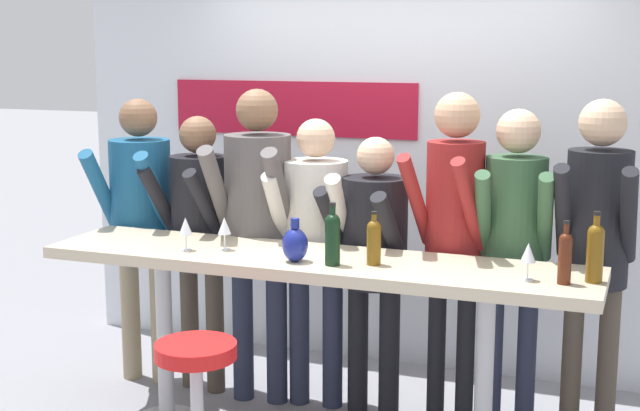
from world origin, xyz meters
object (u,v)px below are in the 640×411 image
object	(u,v)px
person_left	(199,223)
person_far_right	(514,234)
wine_bottle_3	(565,255)
person_center_left	(258,211)
person_center	(315,232)
person_right	(454,219)
wine_glass_0	(186,227)
wine_bottle_2	(333,237)
person_far_left	(141,209)
tasting_table	(314,283)
person_rightmost	(597,232)
person_center_right	(374,247)
wine_glass_2	(528,254)
wine_bottle_1	(595,250)
decorative_vase	(295,244)
wine_bottle_0	(374,240)
wine_glass_1	(224,227)
bar_stool	(197,398)

from	to	relation	value
person_left	person_far_right	size ratio (longest dim) A/B	0.95
wine_bottle_3	person_center_left	bearing A→B (deg)	162.72
person_center_left	person_center	distance (m)	0.36
person_right	wine_glass_0	bearing A→B (deg)	-145.65
wine_bottle_2	wine_bottle_3	world-z (taller)	wine_bottle_2
person_far_left	person_right	world-z (taller)	person_right
person_far_left	person_center_left	world-z (taller)	person_center_left
person_left	wine_bottle_2	world-z (taller)	person_left
tasting_table	person_rightmost	bearing A→B (deg)	21.31
person_left	person_center_right	distance (m)	1.10
wine_glass_2	person_center_left	bearing A→B (deg)	161.09
wine_bottle_1	decorative_vase	distance (m)	1.43
person_center_left	person_rightmost	distance (m)	1.87
person_center	wine_bottle_3	xyz separation A→B (m)	(1.44, -0.61, 0.12)
person_center_left	wine_glass_0	distance (m)	0.59
person_far_left	wine_bottle_0	bearing A→B (deg)	-23.62
person_left	wine_glass_1	distance (m)	0.70
wine_bottle_3	wine_bottle_2	bearing A→B (deg)	-177.72
wine_bottle_0	person_right	bearing A→B (deg)	62.71
tasting_table	person_center	xyz separation A→B (m)	(-0.19, 0.52, 0.15)
person_center_left	person_right	size ratio (longest dim) A/B	1.00
person_far_left	wine_glass_0	world-z (taller)	person_far_left
person_rightmost	tasting_table	bearing A→B (deg)	-158.33
wine_bottle_3	decorative_vase	distance (m)	1.30
tasting_table	person_far_right	bearing A→B (deg)	29.45
person_center	person_rightmost	world-z (taller)	person_rightmost
tasting_table	wine_glass_0	size ratio (longest dim) A/B	16.21
person_center_left	person_far_right	size ratio (longest dim) A/B	1.05
wine_glass_1	person_center_right	bearing A→B (deg)	39.45
person_center_right	tasting_table	bearing A→B (deg)	-97.24
person_center	person_rightmost	distance (m)	1.54
person_right	wine_bottle_3	distance (m)	0.85
tasting_table	decorative_vase	distance (m)	0.27
tasting_table	person_far_right	size ratio (longest dim) A/B	1.62
decorative_vase	wine_bottle_1	bearing A→B (deg)	4.85
person_left	wine_bottle_2	size ratio (longest dim) A/B	5.42
bar_stool	person_left	xyz separation A→B (m)	(-0.66, 1.25, 0.53)
person_center_left	person_center_right	distance (m)	0.71
person_center_right	person_rightmost	bearing A→B (deg)	11.25
person_center_left	wine_glass_1	xyz separation A→B (m)	(0.04, -0.49, 0.01)
person_center_left	person_right	xyz separation A→B (m)	(1.14, 0.02, 0.03)
person_center_right	wine_glass_0	distance (m)	1.06
wine_bottle_3	person_far_right	bearing A→B (deg)	117.38
person_center_right	person_center	bearing A→B (deg)	-171.79
person_left	person_right	distance (m)	1.56
person_center_right	wine_bottle_3	bearing A→B (deg)	-18.25
wine_bottle_1	decorative_vase	world-z (taller)	wine_bottle_1
person_left	wine_glass_2	distance (m)	2.11
person_far_left	wine_glass_1	xyz separation A→B (m)	(0.85, -0.55, 0.05)
person_right	wine_glass_0	distance (m)	1.42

